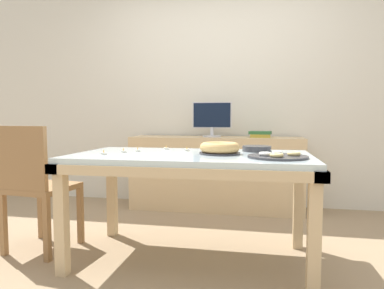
{
  "coord_description": "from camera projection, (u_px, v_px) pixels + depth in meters",
  "views": [
    {
      "loc": [
        0.45,
        -2.29,
        0.99
      ],
      "look_at": [
        -0.01,
        0.06,
        0.81
      ],
      "focal_mm": 32.0,
      "sensor_mm": 36.0,
      "label": 1
    }
  ],
  "objects": [
    {
      "name": "ground_plane",
      "position": [
        191.0,
        260.0,
        2.4
      ],
      "size": [
        12.0,
        12.0,
        0.0
      ],
      "primitive_type": "plane",
      "color": "#997F60"
    },
    {
      "name": "wall_back",
      "position": [
        219.0,
        92.0,
        3.95
      ],
      "size": [
        8.0,
        0.1,
        2.6
      ],
      "primitive_type": "cube",
      "color": "silver",
      "rests_on": "ground"
    },
    {
      "name": "dining_table",
      "position": [
        191.0,
        167.0,
        2.35
      ],
      "size": [
        1.64,
        0.88,
        0.75
      ],
      "color": "silver",
      "rests_on": "ground"
    },
    {
      "name": "chair",
      "position": [
        35.0,
        183.0,
        2.5
      ],
      "size": [
        0.46,
        0.46,
        0.94
      ],
      "color": "olive",
      "rests_on": "ground"
    },
    {
      "name": "sideboard",
      "position": [
        216.0,
        173.0,
        3.72
      ],
      "size": [
        1.84,
        0.44,
        0.79
      ],
      "color": "#D1B284",
      "rests_on": "ground"
    },
    {
      "name": "computer_monitor",
      "position": [
        212.0,
        119.0,
        3.69
      ],
      "size": [
        0.42,
        0.2,
        0.38
      ],
      "color": "silver",
      "rests_on": "sideboard"
    },
    {
      "name": "book_stack",
      "position": [
        260.0,
        134.0,
        3.6
      ],
      "size": [
        0.24,
        0.19,
        0.07
      ],
      "color": "#B29933",
      "rests_on": "sideboard"
    },
    {
      "name": "cake_chocolate_round",
      "position": [
        220.0,
        148.0,
        2.32
      ],
      "size": [
        0.28,
        0.28,
        0.08
      ],
      "color": "#333338",
      "rests_on": "dining_table"
    },
    {
      "name": "pastry_platter",
      "position": [
        278.0,
        156.0,
        2.1
      ],
      "size": [
        0.37,
        0.37,
        0.04
      ],
      "color": "#333338",
      "rests_on": "dining_table"
    },
    {
      "name": "plate_stack",
      "position": [
        257.0,
        149.0,
        2.52
      ],
      "size": [
        0.21,
        0.21,
        0.04
      ],
      "color": "#333338",
      "rests_on": "dining_table"
    },
    {
      "name": "tealight_centre",
      "position": [
        123.0,
        151.0,
        2.43
      ],
      "size": [
        0.04,
        0.04,
        0.04
      ],
      "color": "silver",
      "rests_on": "dining_table"
    },
    {
      "name": "tealight_near_front",
      "position": [
        138.0,
        150.0,
        2.49
      ],
      "size": [
        0.04,
        0.04,
        0.04
      ],
      "color": "silver",
      "rests_on": "dining_table"
    },
    {
      "name": "tealight_left_edge",
      "position": [
        104.0,
        153.0,
        2.29
      ],
      "size": [
        0.04,
        0.04,
        0.04
      ],
      "color": "silver",
      "rests_on": "dining_table"
    },
    {
      "name": "tealight_near_cakes",
      "position": [
        166.0,
        148.0,
        2.66
      ],
      "size": [
        0.04,
        0.04,
        0.04
      ],
      "color": "silver",
      "rests_on": "dining_table"
    },
    {
      "name": "tealight_right_edge",
      "position": [
        187.0,
        150.0,
        2.54
      ],
      "size": [
        0.04,
        0.04,
        0.04
      ],
      "color": "silver",
      "rests_on": "dining_table"
    }
  ]
}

